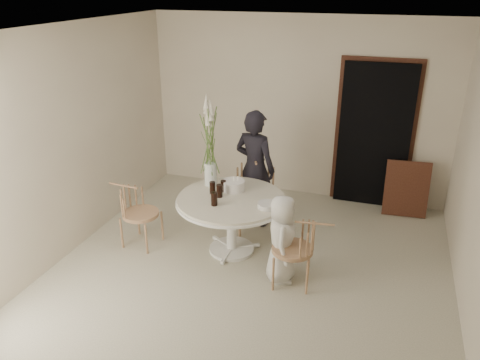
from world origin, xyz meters
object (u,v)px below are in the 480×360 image
(chair_far, at_px, (255,183))
(flower_vase, at_px, (210,143))
(chair_right, at_px, (303,244))
(girl, at_px, (255,168))
(birthday_cake, at_px, (234,186))
(table, at_px, (231,206))
(boy, at_px, (282,239))
(chair_left, at_px, (133,206))

(chair_far, bearing_deg, flower_vase, -152.97)
(chair_right, height_order, girl, girl)
(chair_far, height_order, chair_right, chair_far)
(girl, height_order, birthday_cake, girl)
(table, bearing_deg, chair_right, -23.18)
(chair_far, height_order, flower_vase, flower_vase)
(boy, bearing_deg, table, 48.95)
(table, height_order, girl, girl)
(flower_vase, bearing_deg, chair_far, 47.14)
(table, relative_size, boy, 1.29)
(table, relative_size, flower_vase, 1.14)
(table, distance_m, flower_vase, 0.82)
(chair_left, distance_m, birthday_cake, 1.30)
(table, height_order, chair_right, chair_right)
(chair_right, bearing_deg, boy, -102.08)
(table, distance_m, chair_right, 1.05)
(chair_far, xyz_separation_m, chair_right, (0.89, -1.18, -0.11))
(chair_far, xyz_separation_m, birthday_cake, (-0.11, -0.56, 0.18))
(table, relative_size, chair_far, 1.39)
(table, xyz_separation_m, girl, (0.05, 0.81, 0.19))
(chair_left, bearing_deg, boy, -90.99)
(chair_far, xyz_separation_m, boy, (0.65, -1.16, -0.10))
(flower_vase, bearing_deg, chair_right, -27.57)
(girl, xyz_separation_m, birthday_cake, (-0.09, -0.60, -0.01))
(birthday_cake, distance_m, flower_vase, 0.59)
(chair_right, xyz_separation_m, flower_vase, (-1.34, 0.70, 0.77))
(table, distance_m, girl, 0.84)
(boy, distance_m, birthday_cake, 1.01)
(girl, distance_m, flower_vase, 0.83)
(chair_far, height_order, birthday_cake, chair_far)
(boy, bearing_deg, chair_far, 16.77)
(girl, bearing_deg, chair_far, 130.47)
(girl, distance_m, boy, 1.41)
(chair_left, relative_size, boy, 0.77)
(chair_right, bearing_deg, birthday_cake, -129.40)
(chair_right, bearing_deg, chair_far, -150.60)
(table, height_order, chair_far, chair_far)
(girl, bearing_deg, birthday_cake, 95.76)
(chair_far, height_order, boy, boy)
(chair_left, relative_size, girl, 0.50)
(girl, bearing_deg, table, 100.84)
(chair_right, relative_size, girl, 0.49)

